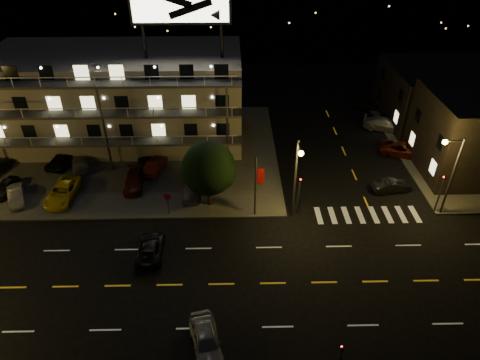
{
  "coord_description": "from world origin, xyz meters",
  "views": [
    {
      "loc": [
        2.95,
        -22.78,
        25.35
      ],
      "look_at": [
        3.62,
        8.0,
        4.28
      ],
      "focal_mm": 32.0,
      "sensor_mm": 36.0,
      "label": 1
    }
  ],
  "objects_px": {
    "lot_car_2": "(63,192)",
    "side_car_0": "(392,186)",
    "tree": "(208,170)",
    "road_car_west": "(150,248)",
    "lot_car_4": "(193,188)",
    "road_car_east": "(206,340)",
    "lot_car_7": "(80,163)"
  },
  "relations": [
    {
      "from": "lot_car_4",
      "to": "side_car_0",
      "type": "distance_m",
      "value": 19.96
    },
    {
      "from": "lot_car_7",
      "to": "lot_car_4",
      "type": "bearing_deg",
      "value": 137.42
    },
    {
      "from": "road_car_east",
      "to": "lot_car_2",
      "type": "bearing_deg",
      "value": 117.83
    },
    {
      "from": "lot_car_2",
      "to": "lot_car_4",
      "type": "relative_size",
      "value": 1.2
    },
    {
      "from": "tree",
      "to": "lot_car_2",
      "type": "xyz_separation_m",
      "value": [
        -14.32,
        1.26,
        -3.19
      ]
    },
    {
      "from": "road_car_east",
      "to": "side_car_0",
      "type": "bearing_deg",
      "value": 30.94
    },
    {
      "from": "tree",
      "to": "road_car_east",
      "type": "xyz_separation_m",
      "value": [
        0.35,
        -15.53,
        -3.3
      ]
    },
    {
      "from": "lot_car_4",
      "to": "side_car_0",
      "type": "height_order",
      "value": "lot_car_4"
    },
    {
      "from": "lot_car_2",
      "to": "side_car_0",
      "type": "height_order",
      "value": "lot_car_2"
    },
    {
      "from": "lot_car_7",
      "to": "side_car_0",
      "type": "relative_size",
      "value": 1.08
    },
    {
      "from": "lot_car_2",
      "to": "road_car_west",
      "type": "relative_size",
      "value": 1.15
    },
    {
      "from": "tree",
      "to": "lot_car_7",
      "type": "height_order",
      "value": "tree"
    },
    {
      "from": "tree",
      "to": "lot_car_4",
      "type": "bearing_deg",
      "value": 137.19
    },
    {
      "from": "tree",
      "to": "road_car_west",
      "type": "relative_size",
      "value": 1.46
    },
    {
      "from": "lot_car_2",
      "to": "lot_car_7",
      "type": "bearing_deg",
      "value": 92.97
    },
    {
      "from": "side_car_0",
      "to": "road_car_west",
      "type": "relative_size",
      "value": 0.86
    },
    {
      "from": "tree",
      "to": "road_car_west",
      "type": "bearing_deg",
      "value": -125.46
    },
    {
      "from": "lot_car_4",
      "to": "tree",
      "type": "bearing_deg",
      "value": -39.25
    },
    {
      "from": "road_car_east",
      "to": "road_car_west",
      "type": "relative_size",
      "value": 0.99
    },
    {
      "from": "tree",
      "to": "road_car_west",
      "type": "distance_m",
      "value": 8.76
    },
    {
      "from": "lot_car_4",
      "to": "road_car_east",
      "type": "relative_size",
      "value": 0.96
    },
    {
      "from": "lot_car_2",
      "to": "road_car_west",
      "type": "xyz_separation_m",
      "value": [
        9.65,
        -7.83,
        -0.24
      ]
    },
    {
      "from": "side_car_0",
      "to": "lot_car_7",
      "type": "bearing_deg",
      "value": 72.93
    },
    {
      "from": "side_car_0",
      "to": "road_car_east",
      "type": "bearing_deg",
      "value": 125.69
    },
    {
      "from": "lot_car_2",
      "to": "road_car_east",
      "type": "bearing_deg",
      "value": -45.93
    },
    {
      "from": "lot_car_2",
      "to": "side_car_0",
      "type": "relative_size",
      "value": 1.33
    },
    {
      "from": "lot_car_2",
      "to": "side_car_0",
      "type": "distance_m",
      "value": 32.61
    },
    {
      "from": "lot_car_2",
      "to": "lot_car_4",
      "type": "distance_m",
      "value": 12.65
    },
    {
      "from": "lot_car_2",
      "to": "tree",
      "type": "bearing_deg",
      "value": -2.1
    },
    {
      "from": "lot_car_7",
      "to": "road_car_west",
      "type": "bearing_deg",
      "value": 105.79
    },
    {
      "from": "tree",
      "to": "lot_car_7",
      "type": "xyz_separation_m",
      "value": [
        -14.33,
        6.81,
        -3.3
      ]
    },
    {
      "from": "road_car_west",
      "to": "side_car_0",
      "type": "bearing_deg",
      "value": -160.97
    }
  ]
}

